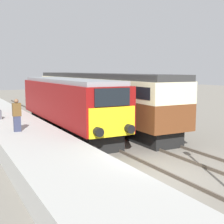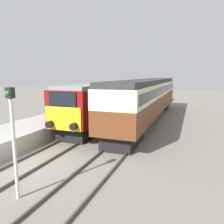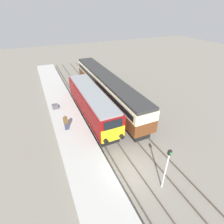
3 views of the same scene
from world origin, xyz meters
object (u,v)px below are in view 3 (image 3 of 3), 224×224
luggage_crate (55,107)px  locomotive (92,103)px  signal_post (166,167)px  person_on_platform (66,123)px  passenger_carriage (107,86)px

luggage_crate → locomotive: bearing=-30.2°
locomotive → signal_post: bearing=-81.9°
person_on_platform → luggage_crate: (-0.43, 5.05, -0.58)m
signal_post → luggage_crate: 15.66m
locomotive → signal_post: (1.70, -12.01, 0.32)m
locomotive → signal_post: 12.13m
locomotive → passenger_carriage: (3.40, 3.30, 0.39)m
passenger_carriage → signal_post: (-1.70, -15.31, -0.07)m
locomotive → luggage_crate: (-4.21, 2.45, -0.79)m
person_on_platform → luggage_crate: person_on_platform is taller
passenger_carriage → person_on_platform: (-7.18, -5.91, -0.59)m
locomotive → passenger_carriage: bearing=44.2°
locomotive → person_on_platform: size_ratio=7.44×
luggage_crate → signal_post: bearing=-67.8°
locomotive → person_on_platform: 4.60m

